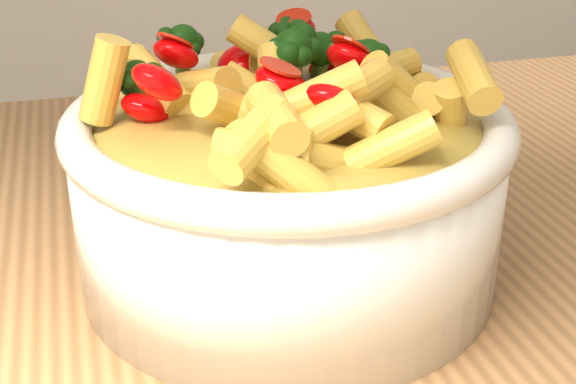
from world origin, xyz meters
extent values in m
cube|color=#B47E4D|center=(0.00, 0.00, 0.88)|extent=(1.20, 0.80, 0.04)
cylinder|color=white|center=(-0.07, 0.00, 0.95)|extent=(0.26, 0.26, 0.10)
ellipsoid|color=white|center=(-0.07, 0.00, 0.92)|extent=(0.24, 0.24, 0.04)
torus|color=white|center=(-0.07, 0.00, 1.00)|extent=(0.27, 0.27, 0.02)
ellipsoid|color=gold|center=(-0.07, 0.00, 1.00)|extent=(0.23, 0.23, 0.03)
camera|label=1|loc=(-0.19, -0.43, 1.17)|focal=50.00mm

